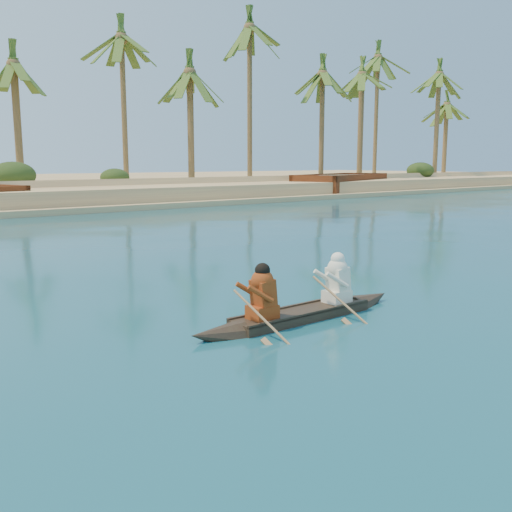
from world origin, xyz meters
TOP-DOWN VIEW (x-y plane):
  - ground at (0.00, 0.00)m, footprint 160.00×160.00m
  - sandy_embankment at (0.00, 46.89)m, footprint 150.00×51.00m
  - palm_grove at (0.00, 35.00)m, footprint 110.00×14.00m
  - shrub_cluster at (0.00, 31.50)m, footprint 100.00×6.00m
  - canoe at (-8.00, -1.89)m, footprint 4.96×0.71m
  - barge_right at (24.88, 27.00)m, footprint 13.76×8.53m

SIDE VIEW (x-z plane):
  - ground at x=0.00m, z-range 0.00..0.00m
  - canoe at x=-8.00m, z-range -0.42..0.94m
  - sandy_embankment at x=0.00m, z-range -0.22..1.28m
  - barge_right at x=24.88m, z-range -0.33..1.85m
  - shrub_cluster at x=0.00m, z-range 0.00..2.40m
  - palm_grove at x=0.00m, z-range 0.00..16.00m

